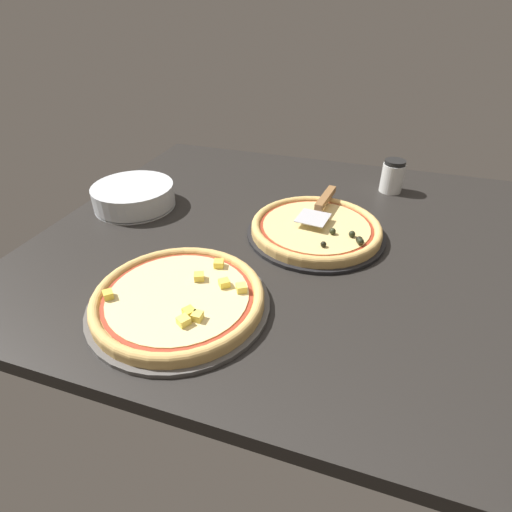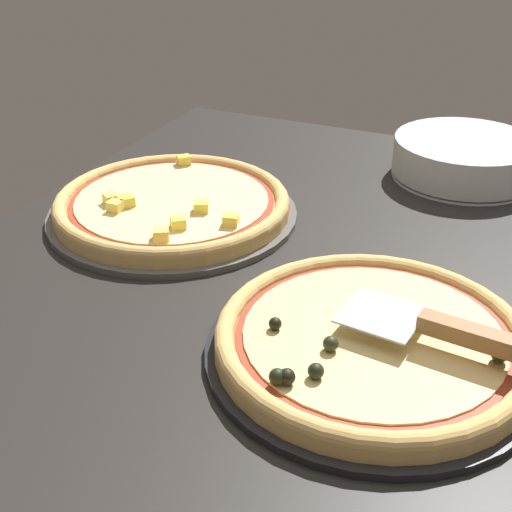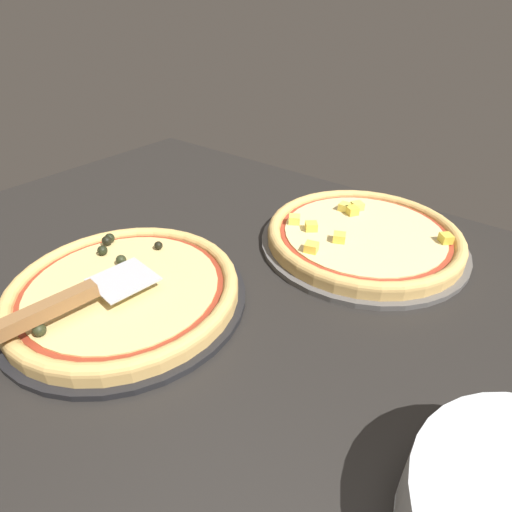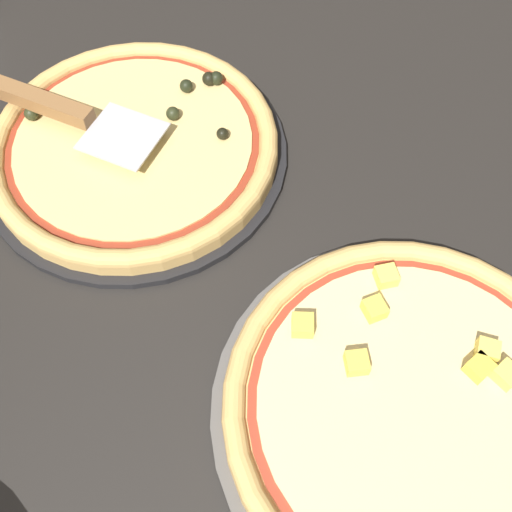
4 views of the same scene
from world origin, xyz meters
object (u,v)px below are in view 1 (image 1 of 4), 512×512
at_px(pizza_front, 316,227).
at_px(parmesan_shaker, 393,176).
at_px(plate_stack, 134,196).
at_px(pizza_back, 179,297).
at_px(serving_spatula, 323,202).

distance_m(pizza_front, parmesan_shaker, 0.41).
bearing_deg(pizza_front, plate_stack, 0.17).
distance_m(pizza_back, parmesan_shaker, 0.86).
distance_m(pizza_back, plate_stack, 0.53).
relative_size(plate_stack, parmesan_shaker, 2.30).
distance_m(pizza_back, serving_spatula, 0.53).
height_order(pizza_back, parmesan_shaker, parmesan_shaker).
relative_size(pizza_front, serving_spatula, 1.52).
xyz_separation_m(pizza_back, serving_spatula, (-0.22, -0.49, 0.03)).
relative_size(pizza_front, plate_stack, 1.44).
bearing_deg(serving_spatula, parmesan_shaker, -123.99).
bearing_deg(pizza_back, plate_stack, -47.47).
relative_size(pizza_front, parmesan_shaker, 3.31).
bearing_deg(plate_stack, pizza_front, -179.83).
height_order(pizza_front, pizza_back, pizza_front).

